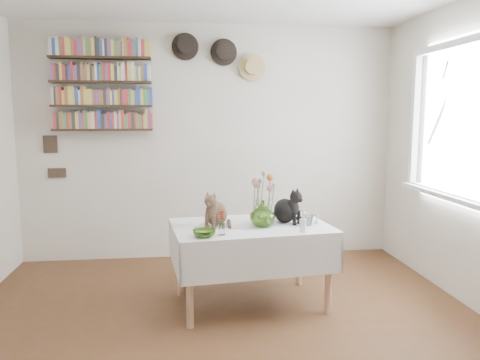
{
  "coord_description": "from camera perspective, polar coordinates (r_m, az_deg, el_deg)",
  "views": [
    {
      "loc": [
        -0.28,
        -2.8,
        1.55
      ],
      "look_at": [
        0.15,
        0.75,
        1.05
      ],
      "focal_mm": 35.0,
      "sensor_mm": 36.0,
      "label": 1
    }
  ],
  "objects": [
    {
      "name": "porcelain_figurine",
      "position": [
        3.88,
        9.37,
        -4.74
      ],
      "size": [
        0.05,
        0.05,
        0.09
      ],
      "color": "white",
      "rests_on": "dining_table"
    },
    {
      "name": "candlestick",
      "position": [
        3.58,
        7.68,
        -5.38
      ],
      "size": [
        0.05,
        0.05,
        0.18
      ],
      "color": "white",
      "rests_on": "dining_table"
    },
    {
      "name": "wall_hats",
      "position": [
        5.04,
        -2.38,
        14.96
      ],
      "size": [
        0.98,
        0.09,
        0.48
      ],
      "color": "black",
      "rests_on": "room"
    },
    {
      "name": "window",
      "position": [
        4.25,
        25.18,
        5.12
      ],
      "size": [
        0.12,
        1.52,
        1.32
      ],
      "color": "white",
      "rests_on": "room"
    },
    {
      "name": "drinking_glass",
      "position": [
        3.81,
        8.25,
        -4.82
      ],
      "size": [
        0.11,
        0.11,
        0.09
      ],
      "primitive_type": "imported",
      "rotation": [
        0.0,
        0.0,
        -0.15
      ],
      "color": "white",
      "rests_on": "dining_table"
    },
    {
      "name": "flower_vase",
      "position": [
        3.72,
        2.76,
        -4.11
      ],
      "size": [
        0.23,
        0.23,
        0.21
      ],
      "primitive_type": "imported",
      "rotation": [
        0.0,
        0.0,
        -0.14
      ],
      "color": "#79AC3F",
      "rests_on": "dining_table"
    },
    {
      "name": "dining_table",
      "position": [
        3.83,
        1.32,
        -7.89
      ],
      "size": [
        1.33,
        0.94,
        0.67
      ],
      "color": "white",
      "rests_on": "room"
    },
    {
      "name": "room",
      "position": [
        2.83,
        -1.13,
        1.89
      ],
      "size": [
        4.08,
        4.58,
        2.58
      ],
      "color": "brown",
      "rests_on": "ground"
    },
    {
      "name": "bookshelf_unit",
      "position": [
        5.04,
        -16.53,
        10.95
      ],
      "size": [
        1.0,
        0.16,
        0.91
      ],
      "color": "#312214",
      "rests_on": "room"
    },
    {
      "name": "green_bowl",
      "position": [
        3.43,
        -4.38,
        -6.51
      ],
      "size": [
        0.19,
        0.19,
        0.05
      ],
      "primitive_type": "imported",
      "rotation": [
        0.0,
        0.0,
        0.13
      ],
      "color": "#79AC3F",
      "rests_on": "dining_table"
    },
    {
      "name": "flower_bouquet",
      "position": [
        3.69,
        2.77,
        -0.51
      ],
      "size": [
        0.17,
        0.13,
        0.39
      ],
      "color": "#4C7233",
      "rests_on": "flower_vase"
    },
    {
      "name": "wall_art_plaques",
      "position": [
        5.22,
        -21.83,
        2.71
      ],
      "size": [
        0.21,
        0.02,
        0.44
      ],
      "color": "#38281E",
      "rests_on": "room"
    },
    {
      "name": "black_cat",
      "position": [
        3.88,
        5.5,
        -2.96
      ],
      "size": [
        0.32,
        0.32,
        0.3
      ],
      "primitive_type": null,
      "rotation": [
        0.0,
        0.0,
        0.73
      ],
      "color": "black",
      "rests_on": "dining_table"
    },
    {
      "name": "berry_jar",
      "position": [
        3.47,
        -2.24,
        -5.2
      ],
      "size": [
        0.05,
        0.05,
        0.21
      ],
      "color": "white",
      "rests_on": "dining_table"
    },
    {
      "name": "tabby_cat",
      "position": [
        3.76,
        -2.91,
        -3.35
      ],
      "size": [
        0.29,
        0.31,
        0.29
      ],
      "primitive_type": null,
      "rotation": [
        0.0,
        0.0,
        -0.5
      ],
      "color": "brown",
      "rests_on": "dining_table"
    }
  ]
}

